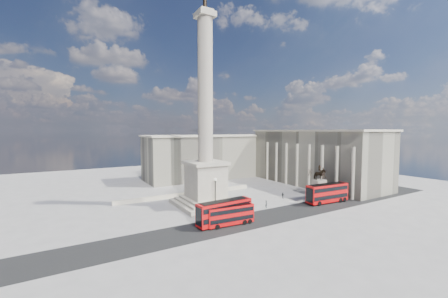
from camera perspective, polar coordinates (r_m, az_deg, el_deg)
The scene contains 18 objects.
ground at distance 64.79m, azimuth -1.75°, elevation -12.56°, with size 180.00×180.00×0.00m, color #9E9A96.
asphalt_road at distance 59.47m, azimuth 7.45°, elevation -14.10°, with size 120.00×9.00×0.01m, color black.
nelsons_column at distance 66.79m, azimuth -3.86°, elevation -0.78°, with size 14.00×14.00×49.85m.
balustrade_wall at distance 78.57m, azimuth -7.50°, elevation -9.24°, with size 40.00×0.60×1.10m, color beige.
building_east at distance 99.33m, azimuth 18.57°, elevation -1.54°, with size 19.00×46.00×18.60m.
building_northeast at distance 107.32m, azimuth -2.79°, elevation -1.49°, with size 51.00×17.00×16.60m.
red_bus_a at distance 54.49m, azimuth 1.30°, elevation -13.50°, with size 9.78×2.94×3.91m.
red_bus_b at distance 54.95m, azimuth 0.15°, elevation -12.91°, with size 11.69×3.45×4.68m.
red_bus_c at distance 74.94m, azimuth 20.69°, elevation -8.54°, with size 12.11×3.58×4.85m.
red_bus_d at distance 87.75m, azimuth 27.44°, elevation -7.26°, with size 9.83×3.35×3.91m.
victorian_lamp at distance 64.40m, azimuth -1.81°, elevation -8.71°, with size 0.63×0.63×7.30m.
equestrian_statue at distance 80.91m, azimuth 19.15°, elevation -7.19°, with size 4.28×3.21×8.83m.
bare_tree_near at distance 82.58m, azimuth 19.88°, elevation -4.60°, with size 1.88×1.88×8.24m.
bare_tree_mid at distance 89.41m, azimuth 17.60°, elevation -4.41°, with size 1.92×1.92×7.29m.
bare_tree_far at distance 93.57m, azimuth 16.89°, elevation -4.14°, with size 1.73×1.73×7.05m.
pedestrian_walking at distance 66.95m, azimuth 8.79°, elevation -11.26°, with size 0.66×0.43×1.80m, color #232829.
pedestrian_standing at distance 78.84m, azimuth 20.48°, elevation -9.10°, with size 0.94×0.73×1.93m, color #232829.
pedestrian_crossing at distance 76.71m, azimuth 12.12°, elevation -9.41°, with size 0.96×0.40×1.63m, color #232829.
Camera 1 is at (-30.12, -54.37, 18.29)m, focal length 22.00 mm.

